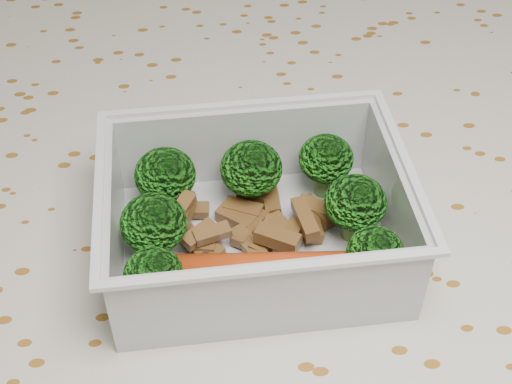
{
  "coord_description": "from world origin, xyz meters",
  "views": [
    {
      "loc": [
        -0.04,
        -0.34,
        1.12
      ],
      "look_at": [
        -0.0,
        -0.0,
        0.78
      ],
      "focal_mm": 50.0,
      "sensor_mm": 36.0,
      "label": 1
    }
  ],
  "objects": [
    {
      "name": "sausage",
      "position": [
        -0.0,
        -0.07,
        0.78
      ],
      "size": [
        0.16,
        0.03,
        0.03
      ],
      "color": "#B2360F",
      "rests_on": "lunch_container"
    },
    {
      "name": "meat_pile",
      "position": [
        -0.01,
        -0.02,
        0.77
      ],
      "size": [
        0.12,
        0.07,
        0.03
      ],
      "color": "brown",
      "rests_on": "lunch_container"
    },
    {
      "name": "tablecloth",
      "position": [
        0.0,
        0.0,
        0.72
      ],
      "size": [
        1.46,
        0.96,
        0.19
      ],
      "color": "beige",
      "rests_on": "dining_table"
    },
    {
      "name": "lunch_container",
      "position": [
        -0.01,
        -0.03,
        0.78
      ],
      "size": [
        0.2,
        0.16,
        0.07
      ],
      "color": "silver",
      "rests_on": "tablecloth"
    },
    {
      "name": "broccoli_florets",
      "position": [
        -0.01,
        -0.02,
        0.79
      ],
      "size": [
        0.17,
        0.13,
        0.05
      ],
      "color": "#608C3F",
      "rests_on": "lunch_container"
    },
    {
      "name": "dining_table",
      "position": [
        0.0,
        0.0,
        0.67
      ],
      "size": [
        1.4,
        0.9,
        0.75
      ],
      "color": "brown",
      "rests_on": "ground"
    }
  ]
}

